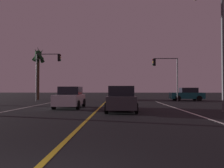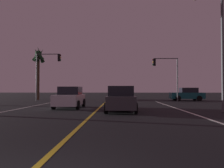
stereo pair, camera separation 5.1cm
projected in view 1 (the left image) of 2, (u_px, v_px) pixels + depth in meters
lane_edge_right at (204, 117)px, 12.01m from camera, size 0.16×30.59×0.01m
lane_center_divider at (90, 117)px, 12.19m from camera, size 0.16×30.59×0.01m
car_ahead_far at (123, 94)px, 31.79m from camera, size 2.02×4.30×1.70m
car_crossing_side at (187, 94)px, 29.85m from camera, size 4.30×2.02×1.70m
car_oncoming at (70, 98)px, 18.03m from camera, size 2.02×4.30×1.70m
car_lead_same_lane at (121, 99)px, 15.01m from camera, size 2.02×4.30×1.70m
traffic_light_near_right at (165, 69)px, 27.85m from camera, size 3.14×0.36×5.35m
traffic_light_near_left at (48, 66)px, 28.29m from camera, size 3.16×0.36×5.96m
street_lamp_right_near at (216, 36)px, 14.75m from camera, size 2.04×0.44×7.82m
palm_tree_left_far at (38, 58)px, 31.81m from camera, size 1.91×2.10×7.50m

